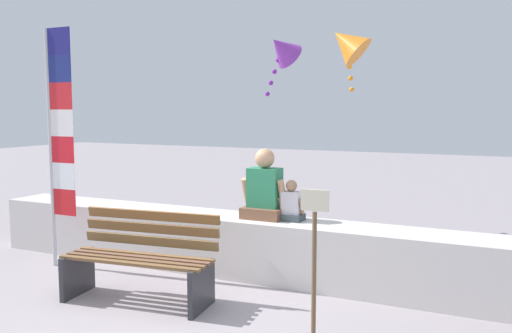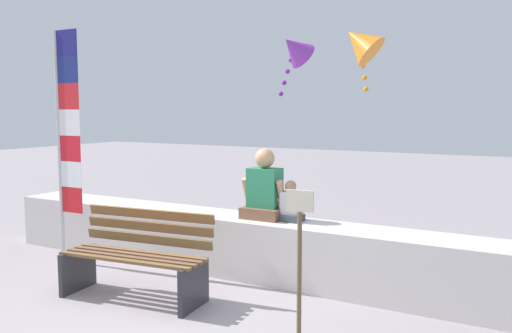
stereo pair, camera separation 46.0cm
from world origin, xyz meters
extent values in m
plane|color=gray|center=(0.00, 0.00, 0.00)|extent=(40.00, 40.00, 0.00)
cube|color=beige|center=(0.00, 1.28, 0.34)|extent=(6.82, 0.63, 0.69)
cube|color=brown|center=(-0.43, -0.19, 0.45)|extent=(1.54, 0.25, 0.03)
cube|color=brown|center=(-0.45, -0.08, 0.45)|extent=(1.54, 0.25, 0.03)
cube|color=brown|center=(-0.46, 0.04, 0.45)|extent=(1.54, 0.25, 0.03)
cube|color=brown|center=(-0.47, 0.15, 0.45)|extent=(1.54, 0.25, 0.03)
cube|color=brown|center=(-0.49, 0.25, 0.57)|extent=(1.54, 0.23, 0.10)
cube|color=brown|center=(-0.49, 0.28, 0.70)|extent=(1.54, 0.23, 0.10)
cube|color=brown|center=(-0.49, 0.30, 0.83)|extent=(1.54, 0.23, 0.10)
cube|color=#2D2D33|center=(-1.16, -0.10, 0.23)|extent=(0.11, 0.53, 0.45)
cube|color=#2D2D33|center=(0.25, 0.06, 0.23)|extent=(0.11, 0.53, 0.45)
cube|color=brown|center=(0.34, 1.33, 0.75)|extent=(0.47, 0.39, 0.13)
cube|color=#297B52|center=(0.34, 1.33, 1.04)|extent=(0.37, 0.24, 0.45)
cylinder|color=tan|center=(0.12, 1.31, 0.99)|extent=(0.08, 0.18, 0.33)
cylinder|color=tan|center=(0.57, 1.31, 0.99)|extent=(0.08, 0.18, 0.33)
sphere|color=tan|center=(0.34, 1.33, 1.38)|extent=(0.23, 0.23, 0.23)
cube|color=#353F44|center=(0.67, 1.33, 0.72)|extent=(0.27, 0.22, 0.07)
cube|color=silver|center=(0.67, 1.33, 0.89)|extent=(0.21, 0.14, 0.26)
cylinder|color=#9D7456|center=(0.54, 1.32, 0.86)|extent=(0.04, 0.10, 0.19)
cylinder|color=#9D7456|center=(0.80, 1.32, 0.86)|extent=(0.04, 0.10, 0.19)
sphere|color=#9D7456|center=(0.67, 1.33, 1.08)|extent=(0.13, 0.13, 0.13)
cylinder|color=#B7B7BC|center=(-2.20, 0.60, 1.45)|extent=(0.05, 0.05, 2.90)
cube|color=red|center=(-2.00, 0.60, 0.81)|extent=(0.34, 0.02, 0.32)
cube|color=white|center=(-2.00, 0.60, 1.13)|extent=(0.34, 0.02, 0.32)
cube|color=red|center=(-2.00, 0.60, 1.45)|extent=(0.34, 0.02, 0.32)
cube|color=white|center=(-2.00, 0.60, 1.78)|extent=(0.34, 0.02, 0.32)
cube|color=red|center=(-2.00, 0.60, 2.10)|extent=(0.34, 0.02, 0.32)
cube|color=navy|center=(-2.00, 0.60, 2.42)|extent=(0.34, 0.02, 0.32)
cube|color=navy|center=(-2.00, 0.60, 2.74)|extent=(0.34, 0.02, 0.32)
cone|color=purple|center=(-0.53, 3.91, 2.92)|extent=(0.75, 0.79, 0.65)
sphere|color=purple|center=(-0.61, 3.96, 2.74)|extent=(0.08, 0.08, 0.08)
sphere|color=purple|center=(-0.70, 4.01, 2.56)|extent=(0.08, 0.08, 0.08)
sphere|color=purple|center=(-0.78, 4.06, 2.38)|extent=(0.08, 0.08, 0.08)
sphere|color=purple|center=(-0.87, 4.11, 2.20)|extent=(0.08, 0.08, 0.08)
cone|color=orange|center=(0.46, 4.20, 2.99)|extent=(0.78, 0.60, 0.76)
sphere|color=orange|center=(0.46, 4.30, 2.81)|extent=(0.08, 0.08, 0.08)
sphere|color=orange|center=(0.46, 4.40, 2.63)|extent=(0.08, 0.08, 0.08)
sphere|color=orange|center=(0.45, 4.50, 2.45)|extent=(0.08, 0.08, 0.08)
sphere|color=orange|center=(0.45, 4.60, 2.27)|extent=(0.08, 0.08, 0.08)
cylinder|color=brown|center=(1.42, -0.04, 0.54)|extent=(0.04, 0.04, 1.08)
cube|color=beige|center=(1.42, -0.04, 1.18)|extent=(0.24, 0.04, 0.18)
camera|label=1|loc=(2.89, -4.28, 1.94)|focal=37.98mm
camera|label=2|loc=(3.29, -4.07, 1.94)|focal=37.98mm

